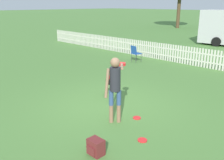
# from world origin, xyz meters

# --- Properties ---
(ground_plane) EXTENTS (240.00, 240.00, 0.00)m
(ground_plane) POSITION_xyz_m (0.00, 0.00, 0.00)
(ground_plane) COLOR #4C7A38
(handler_person) EXTENTS (0.70, 1.08, 1.75)m
(handler_person) POSITION_xyz_m (0.87, -0.63, 1.10)
(handler_person) COLOR #8C664C
(handler_person) RESTS_ON ground_plane
(leaping_dog) EXTENTS (0.90, 0.80, 0.90)m
(leaping_dog) POSITION_xyz_m (-0.55, 0.59, 0.56)
(leaping_dog) COLOR black
(leaping_dog) RESTS_ON ground_plane
(frisbee_near_handler) EXTENTS (0.22, 0.22, 0.02)m
(frisbee_near_handler) POSITION_xyz_m (2.01, -0.89, 0.01)
(frisbee_near_handler) COLOR red
(frisbee_near_handler) RESTS_ON ground_plane
(frisbee_near_dog) EXTENTS (0.22, 0.22, 0.02)m
(frisbee_near_dog) POSITION_xyz_m (1.17, -0.07, 0.01)
(frisbee_near_dog) COLOR red
(frisbee_near_dog) RESTS_ON ground_plane
(backpack_on_grass) EXTENTS (0.33, 0.28, 0.35)m
(backpack_on_grass) POSITION_xyz_m (1.66, -2.01, 0.17)
(backpack_on_grass) COLOR maroon
(backpack_on_grass) RESTS_ON ground_plane
(picket_fence) EXTENTS (26.39, 0.04, 0.93)m
(picket_fence) POSITION_xyz_m (0.00, 6.69, 0.47)
(picket_fence) COLOR beige
(picket_fence) RESTS_ON ground_plane
(folding_chair_blue_left) EXTENTS (0.52, 0.54, 0.89)m
(folding_chair_blue_left) POSITION_xyz_m (-3.38, 5.22, 0.53)
(folding_chair_blue_left) COLOR #333338
(folding_chair_blue_left) RESTS_ON ground_plane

